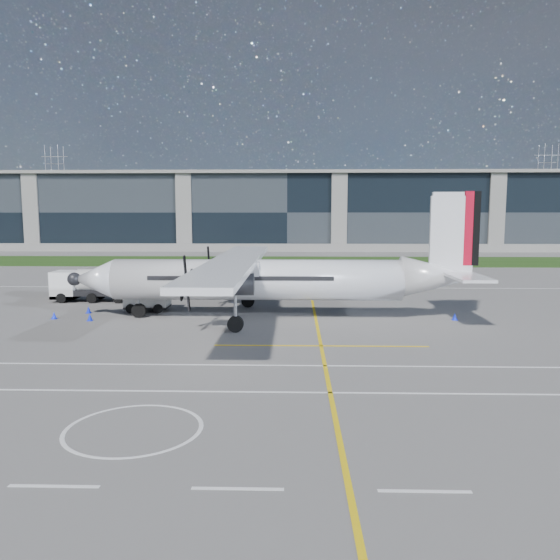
# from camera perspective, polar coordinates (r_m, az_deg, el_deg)

# --- Properties ---
(ground) EXTENTS (400.00, 400.00, 0.00)m
(ground) POSITION_cam_1_polar(r_m,az_deg,el_deg) (76.20, 0.42, 1.44)
(ground) COLOR slate
(ground) RESTS_ON ground
(grass_strip) EXTENTS (400.00, 18.00, 0.04)m
(grass_strip) POSITION_cam_1_polar(r_m,az_deg,el_deg) (84.16, 0.53, 1.98)
(grass_strip) COLOR #1D3F11
(grass_strip) RESTS_ON ground
(terminal_building) EXTENTS (120.00, 20.00, 15.00)m
(terminal_building) POSITION_cam_1_polar(r_m,az_deg,el_deg) (115.84, 0.82, 7.06)
(terminal_building) COLOR black
(terminal_building) RESTS_ON ground
(tree_line) EXTENTS (400.00, 6.00, 6.00)m
(tree_line) POSITION_cam_1_polar(r_m,az_deg,el_deg) (175.89, 1.08, 5.57)
(tree_line) COLOR black
(tree_line) RESTS_ON ground
(pylon_west) EXTENTS (9.00, 4.60, 30.00)m
(pylon_west) POSITION_cam_1_polar(r_m,az_deg,el_deg) (203.06, -22.37, 8.63)
(pylon_west) COLOR gray
(pylon_west) RESTS_ON ground
(pylon_east) EXTENTS (9.00, 4.60, 30.00)m
(pylon_east) POSITION_cam_1_polar(r_m,az_deg,el_deg) (203.86, 26.04, 8.44)
(pylon_east) COLOR gray
(pylon_east) RESTS_ON ground
(yellow_taxiway_centerline) EXTENTS (0.20, 70.00, 0.01)m
(yellow_taxiway_centerline) POSITION_cam_1_polar(r_m,az_deg,el_deg) (46.44, 3.38, -2.14)
(yellow_taxiway_centerline) COLOR yellow
(yellow_taxiway_centerline) RESTS_ON ground
(white_lane_line) EXTENTS (90.00, 0.15, 0.01)m
(white_lane_line) POSITION_cam_1_polar(r_m,az_deg,el_deg) (23.09, -2.34, -11.62)
(white_lane_line) COLOR white
(white_lane_line) RESTS_ON ground
(turboprop_aircraft) EXTENTS (28.47, 29.53, 8.86)m
(turboprop_aircraft) POSITION_cam_1_polar(r_m,az_deg,el_deg) (37.99, -0.82, 2.55)
(turboprop_aircraft) COLOR silver
(turboprop_aircraft) RESTS_ON ground
(fuel_tanker_truck) EXTENTS (7.25, 2.36, 2.72)m
(fuel_tanker_truck) POSITION_cam_1_polar(r_m,az_deg,el_deg) (48.61, -19.39, -0.51)
(fuel_tanker_truck) COLOR white
(fuel_tanker_truck) RESTS_ON ground
(baggage_tug) EXTENTS (3.45, 2.07, 2.07)m
(baggage_tug) POSITION_cam_1_polar(r_m,az_deg,el_deg) (42.47, -13.68, -1.79)
(baggage_tug) COLOR silver
(baggage_tug) RESTS_ON ground
(ground_crew_person) EXTENTS (0.86, 1.00, 2.07)m
(ground_crew_person) POSITION_cam_1_polar(r_m,az_deg,el_deg) (43.99, -12.61, -1.46)
(ground_crew_person) COLOR #F25907
(ground_crew_person) RESTS_ON ground
(safety_cone_stbdwing) EXTENTS (0.36, 0.36, 0.50)m
(safety_cone_stbdwing) POSITION_cam_1_polar(r_m,az_deg,el_deg) (53.93, -2.47, -0.60)
(safety_cone_stbdwing) COLOR #0E24F8
(safety_cone_stbdwing) RESTS_ON ground
(safety_cone_fwd) EXTENTS (0.36, 0.36, 0.50)m
(safety_cone_fwd) POSITION_cam_1_polar(r_m,az_deg,el_deg) (41.48, -22.54, -3.43)
(safety_cone_fwd) COLOR #0E24F8
(safety_cone_fwd) RESTS_ON ground
(safety_cone_tail) EXTENTS (0.36, 0.36, 0.50)m
(safety_cone_tail) POSITION_cam_1_polar(r_m,az_deg,el_deg) (39.82, 17.79, -3.65)
(safety_cone_tail) COLOR #0E24F8
(safety_cone_tail) RESTS_ON ground
(safety_cone_nose_stbd) EXTENTS (0.36, 0.36, 0.50)m
(safety_cone_nose_stbd) POSITION_cam_1_polar(r_m,az_deg,el_deg) (42.94, -19.37, -2.95)
(safety_cone_nose_stbd) COLOR #0E24F8
(safety_cone_nose_stbd) RESTS_ON ground
(safety_cone_nose_port) EXTENTS (0.36, 0.36, 0.50)m
(safety_cone_nose_port) POSITION_cam_1_polar(r_m,az_deg,el_deg) (39.89, -19.25, -3.69)
(safety_cone_nose_port) COLOR #0E24F8
(safety_cone_nose_port) RESTS_ON ground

